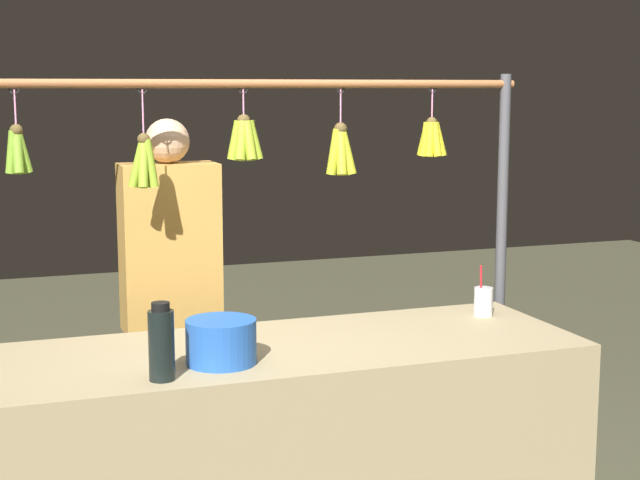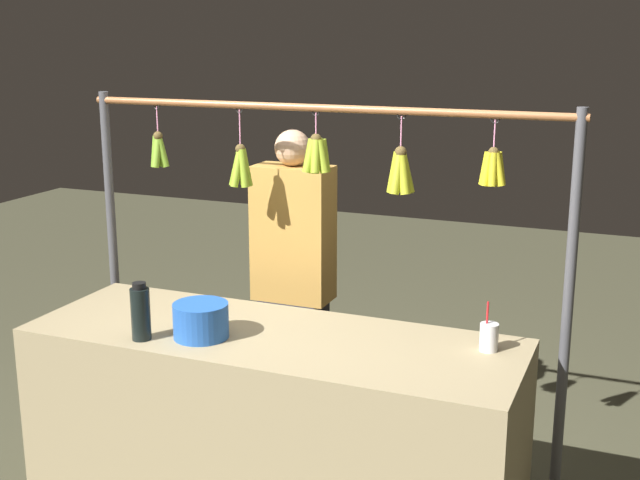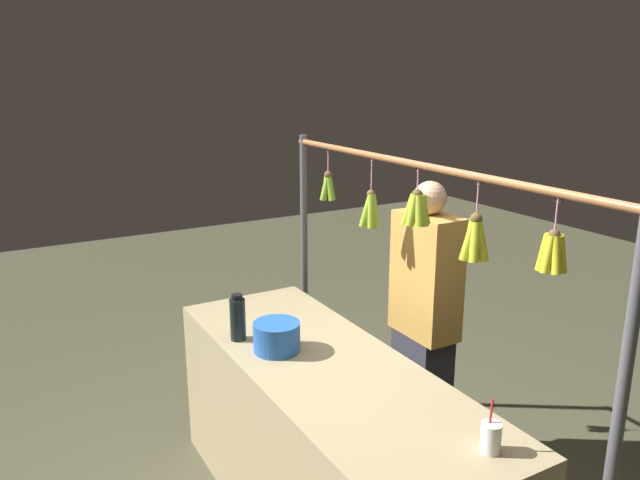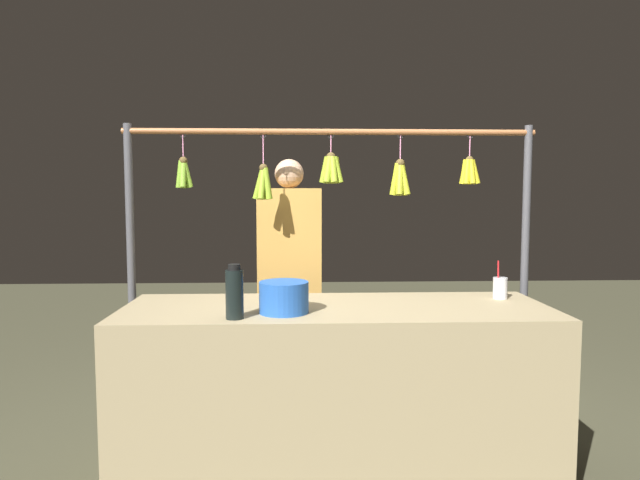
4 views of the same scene
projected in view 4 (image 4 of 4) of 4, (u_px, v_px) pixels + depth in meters
ground_plane at (336, 479)px, 2.71m from camera, size 12.00×12.00×0.00m
market_counter at (336, 394)px, 2.67m from camera, size 2.01×0.70×0.85m
display_rack at (335, 218)px, 3.07m from camera, size 2.25×0.14×1.76m
water_bottle at (235, 293)px, 2.36m from camera, size 0.08×0.08×0.23m
blue_bucket at (284, 297)px, 2.48m from camera, size 0.22×0.22×0.14m
drink_cup at (500, 288)px, 2.82m from camera, size 0.07×0.07×0.19m
vendor_person at (290, 293)px, 3.36m from camera, size 0.38×0.20×1.59m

